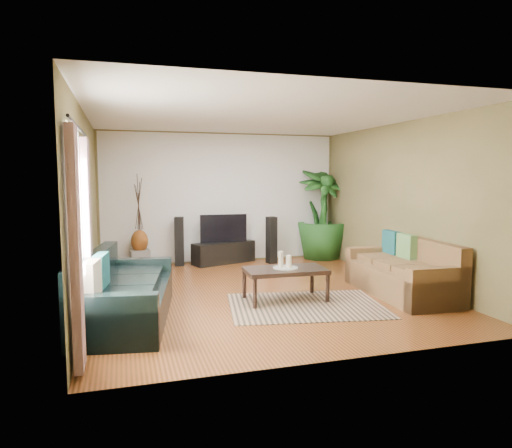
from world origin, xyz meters
name	(u,v)px	position (x,y,z in m)	size (l,w,h in m)	color
floor	(260,292)	(0.00, 0.00, 0.00)	(5.50, 5.50, 0.00)	brown
ceiling	(260,116)	(0.00, 0.00, 2.70)	(5.50, 5.50, 0.00)	white
wall_back	(222,198)	(0.00, 2.75, 1.35)	(5.00, 5.00, 0.00)	olive
wall_front	(343,224)	(0.00, -2.75, 1.35)	(5.00, 5.00, 0.00)	olive
wall_left	(86,209)	(-2.50, 0.00, 1.35)	(5.50, 5.50, 0.00)	olive
wall_right	(402,203)	(2.50, 0.00, 1.35)	(5.50, 5.50, 0.00)	olive
backwall_panel	(222,198)	(0.00, 2.74, 1.35)	(4.90, 4.90, 0.00)	white
window_pane	(76,215)	(-2.48, -1.60, 1.40)	(1.80, 1.80, 0.00)	white
curtain_near	(76,250)	(-2.43, -2.35, 1.15)	(0.08, 0.35, 2.20)	gray
curtain_far	(87,230)	(-2.43, -0.85, 1.15)	(0.08, 0.35, 2.20)	gray
curtain_rod	(78,127)	(-2.43, -1.60, 2.30)	(0.03, 0.03, 1.90)	black
sofa_left	(127,287)	(-1.99, -0.86, 0.42)	(2.24, 0.96, 0.85)	black
sofa_right	(401,267)	(2.02, -0.74, 0.42)	(1.99, 0.89, 0.85)	brown
area_rug	(306,306)	(0.40, -0.91, 0.01)	(2.11, 1.50, 0.01)	tan
coffee_table	(285,284)	(0.22, -0.56, 0.24)	(1.16, 0.63, 0.48)	black
candle_tray	(285,268)	(0.22, -0.56, 0.48)	(0.36, 0.36, 0.02)	#9B9B96
candle_tall	(281,259)	(0.16, -0.53, 0.61)	(0.07, 0.07, 0.23)	beige
candle_mid	(289,261)	(0.26, -0.60, 0.58)	(0.07, 0.07, 0.18)	white
candle_short	(288,261)	(0.29, -0.50, 0.56)	(0.07, 0.07, 0.15)	#EEE6C9
tv_stand	(224,253)	(-0.02, 2.50, 0.22)	(1.33, 0.40, 0.44)	black
television	(223,228)	(-0.02, 2.50, 0.73)	(0.97, 0.05, 0.58)	black
speaker_left	(179,241)	(-0.94, 2.50, 0.49)	(0.18, 0.20, 0.99)	black
speaker_right	(271,240)	(0.93, 2.23, 0.48)	(0.17, 0.19, 0.97)	black
potted_plant	(322,214)	(2.17, 2.46, 0.98)	(1.10, 1.10, 1.97)	#184517
plant_pot	(321,252)	(2.17, 2.46, 0.14)	(0.36, 0.36, 0.28)	black
pedestal	(140,259)	(-1.71, 2.50, 0.18)	(0.36, 0.36, 0.36)	gray
vase	(140,241)	(-1.71, 2.50, 0.52)	(0.33, 0.33, 0.46)	brown
side_table	(109,276)	(-2.25, 0.75, 0.24)	(0.45, 0.45, 0.48)	olive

